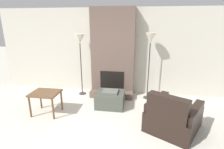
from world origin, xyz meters
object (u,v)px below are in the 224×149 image
(floor_lamp_left, at_px, (80,42))
(side_table, at_px, (45,95))
(armchair, at_px, (172,118))
(floor_lamp_right, at_px, (150,42))
(ottoman, at_px, (110,99))

(floor_lamp_left, bearing_deg, side_table, -109.82)
(armchair, distance_m, floor_lamp_left, 3.21)
(armchair, height_order, floor_lamp_left, floor_lamp_left)
(floor_lamp_left, bearing_deg, floor_lamp_right, 0.00)
(floor_lamp_left, xyz_separation_m, floor_lamp_right, (2.01, 0.00, 0.04))
(armchair, height_order, floor_lamp_right, floor_lamp_right)
(floor_lamp_right, bearing_deg, floor_lamp_left, -180.00)
(armchair, height_order, side_table, armchair)
(armchair, bearing_deg, floor_lamp_right, -44.52)
(floor_lamp_right, bearing_deg, side_table, -152.03)
(ottoman, relative_size, armchair, 0.54)
(side_table, bearing_deg, armchair, -4.77)
(ottoman, bearing_deg, floor_lamp_right, 35.16)
(armchair, relative_size, side_table, 2.05)
(side_table, xyz_separation_m, floor_lamp_right, (2.49, 1.32, 1.18))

